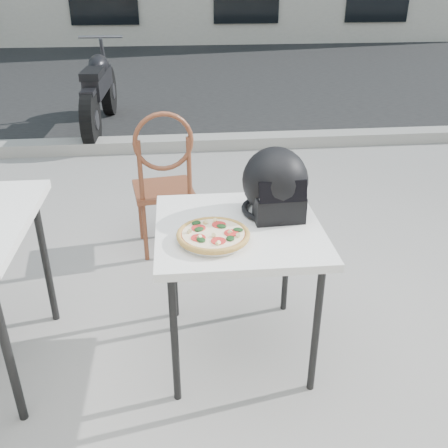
{
  "coord_description": "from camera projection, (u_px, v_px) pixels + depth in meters",
  "views": [
    {
      "loc": [
        -0.24,
        -2.08,
        1.69
      ],
      "look_at": [
        -0.04,
        -0.23,
        0.74
      ],
      "focal_mm": 40.0,
      "sensor_mm": 36.0,
      "label": 1
    }
  ],
  "objects": [
    {
      "name": "ground",
      "position": [
        228.0,
        328.0,
        2.63
      ],
      "size": [
        80.0,
        80.0,
        0.0
      ],
      "primitive_type": "plane",
      "color": "gray",
      "rests_on": "ground"
    },
    {
      "name": "curb",
      "position": [
        196.0,
        143.0,
        5.26
      ],
      "size": [
        30.0,
        0.25,
        0.12
      ],
      "primitive_type": "cube",
      "color": "gray",
      "rests_on": "ground"
    },
    {
      "name": "cafe_table_main",
      "position": [
        238.0,
        238.0,
        2.21
      ],
      "size": [
        0.73,
        0.73,
        0.69
      ],
      "rotation": [
        0.0,
        0.0,
        -0.01
      ],
      "color": "white",
      "rests_on": "ground"
    },
    {
      "name": "cafe_chair_main",
      "position": [
        164.0,
        176.0,
        3.12
      ],
      "size": [
        0.42,
        0.42,
        0.97
      ],
      "rotation": [
        0.0,
        0.0,
        3.28
      ],
      "color": "brown",
      "rests_on": "ground"
    },
    {
      "name": "pizza",
      "position": [
        213.0,
        234.0,
        2.05
      ],
      "size": [
        0.39,
        0.39,
        0.04
      ],
      "rotation": [
        0.0,
        0.0,
        -0.33
      ],
      "color": "#C09346",
      "rests_on": "plate"
    },
    {
      "name": "street_asphalt",
      "position": [
        183.0,
        76.0,
        8.83
      ],
      "size": [
        30.0,
        8.0,
        0.0
      ],
      "primitive_type": "cube",
      "color": "black",
      "rests_on": "ground"
    },
    {
      "name": "motorcycle",
      "position": [
        99.0,
        92.0,
        5.72
      ],
      "size": [
        0.52,
        1.99,
        0.99
      ],
      "rotation": [
        0.0,
        0.0,
        -0.03
      ],
      "color": "black",
      "rests_on": "street_asphalt"
    },
    {
      "name": "plate",
      "position": [
        213.0,
        239.0,
        2.06
      ],
      "size": [
        0.35,
        0.35,
        0.02
      ],
      "rotation": [
        0.0,
        0.0,
        -0.31
      ],
      "color": "white",
      "rests_on": "cafe_table_main"
    },
    {
      "name": "helmet",
      "position": [
        275.0,
        185.0,
        2.24
      ],
      "size": [
        0.31,
        0.33,
        0.31
      ],
      "rotation": [
        0.0,
        0.0,
        0.05
      ],
      "color": "black",
      "rests_on": "cafe_table_main"
    }
  ]
}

